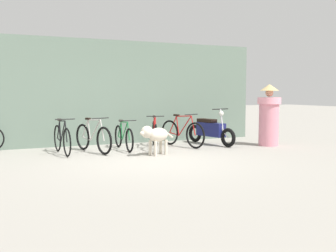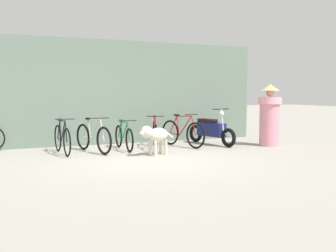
# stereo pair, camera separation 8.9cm
# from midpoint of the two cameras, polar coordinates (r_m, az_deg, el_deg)

# --- Properties ---
(ground_plane) EXTENTS (60.00, 60.00, 0.00)m
(ground_plane) POSITION_cam_midpoint_polar(r_m,az_deg,el_deg) (8.59, -2.81, -5.04)
(ground_plane) COLOR #9E998E
(shop_wall_back) EXTENTS (9.13, 0.20, 2.96)m
(shop_wall_back) POSITION_cam_midpoint_polar(r_m,az_deg,el_deg) (11.41, -8.47, 4.84)
(shop_wall_back) COLOR slate
(shop_wall_back) RESTS_ON ground
(bicycle_0) EXTENTS (0.46, 1.62, 0.87)m
(bicycle_0) POSITION_cam_midpoint_polar(r_m,az_deg,el_deg) (9.82, -15.38, -1.82)
(bicycle_0) COLOR black
(bicycle_0) RESTS_ON ground
(bicycle_1) EXTENTS (0.60, 1.67, 0.88)m
(bicycle_1) POSITION_cam_midpoint_polar(r_m,az_deg,el_deg) (9.92, -11.09, -1.70)
(bicycle_1) COLOR black
(bicycle_1) RESTS_ON ground
(bicycle_2) EXTENTS (0.46, 1.61, 0.79)m
(bicycle_2) POSITION_cam_midpoint_polar(r_m,az_deg,el_deg) (10.25, -6.71, -1.61)
(bicycle_2) COLOR black
(bicycle_2) RESTS_ON ground
(bicycle_3) EXTENTS (0.65, 1.68, 0.88)m
(bicycle_3) POSITION_cam_midpoint_polar(r_m,az_deg,el_deg) (10.56, -2.19, -1.20)
(bicycle_3) COLOR black
(bicycle_3) RESTS_ON ground
(bicycle_4) EXTENTS (0.60, 1.67, 0.91)m
(bicycle_4) POSITION_cam_midpoint_polar(r_m,az_deg,el_deg) (10.75, 1.81, -1.04)
(bicycle_4) COLOR black
(bicycle_4) RESTS_ON ground
(motorcycle) EXTENTS (0.63, 1.87, 1.04)m
(motorcycle) POSITION_cam_midpoint_polar(r_m,az_deg,el_deg) (11.22, 6.00, -0.61)
(motorcycle) COLOR black
(motorcycle) RESTS_ON ground
(stray_dog) EXTENTS (1.01, 0.57, 0.72)m
(stray_dog) POSITION_cam_midpoint_polar(r_m,az_deg,el_deg) (9.23, -2.13, -1.33)
(stray_dog) COLOR beige
(stray_dog) RESTS_ON ground
(person_in_robes) EXTENTS (0.70, 0.70, 1.71)m
(person_in_robes) POSITION_cam_midpoint_polar(r_m,az_deg,el_deg) (11.25, 14.22, 1.56)
(person_in_robes) COLOR pink
(person_in_robes) RESTS_ON ground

